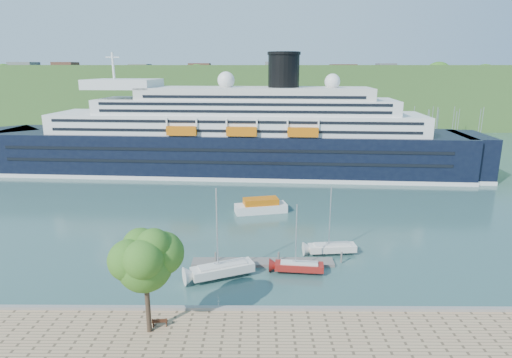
{
  "coord_description": "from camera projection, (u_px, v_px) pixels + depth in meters",
  "views": [
    {
      "loc": [
        3.09,
        -36.09,
        23.16
      ],
      "look_at": [
        2.62,
        30.0,
        5.88
      ],
      "focal_mm": 30.0,
      "sensor_mm": 36.0,
      "label": 1
    }
  ],
  "objects": [
    {
      "name": "tender_launch",
      "position": [
        261.0,
        205.0,
        70.35
      ],
      "size": [
        8.98,
        4.71,
        2.36
      ],
      "primitive_type": null,
      "rotation": [
        0.0,
        0.0,
        0.22
      ],
      "color": "#C5600B",
      "rests_on": "ground"
    },
    {
      "name": "sailboat_white_far",
      "position": [
        333.0,
        223.0,
        53.61
      ],
      "size": [
        6.78,
        2.48,
        8.57
      ],
      "primitive_type": null,
      "rotation": [
        0.0,
        0.0,
        0.1
      ],
      "color": "silver",
      "rests_on": "ground"
    },
    {
      "name": "sailboat_red",
      "position": [
        300.0,
        241.0,
        48.68
      ],
      "size": [
        6.33,
        2.34,
        7.99
      ],
      "primitive_type": null,
      "rotation": [
        0.0,
        0.0,
        -0.1
      ],
      "color": "maroon",
      "rests_on": "ground"
    },
    {
      "name": "quay_coping",
      "position": [
        226.0,
        308.0,
        40.31
      ],
      "size": [
        220.0,
        0.5,
        0.3
      ],
      "primitive_type": "cube",
      "color": "slate",
      "rests_on": "promenade"
    },
    {
      "name": "far_hillside",
      "position": [
        252.0,
        95.0,
        178.03
      ],
      "size": [
        400.0,
        50.0,
        24.0
      ],
      "primitive_type": "cube",
      "color": "#3E6126",
      "rests_on": "ground"
    },
    {
      "name": "promenade_tree",
      "position": [
        146.0,
        277.0,
        35.79
      ],
      "size": [
        6.19,
        6.19,
        10.25
      ],
      "primitive_type": null,
      "color": "#2E651A",
      "rests_on": "promenade"
    },
    {
      "name": "ground",
      "position": [
        226.0,
        318.0,
        40.79
      ],
      "size": [
        400.0,
        400.0,
        0.0
      ],
      "primitive_type": "plane",
      "color": "#2E5150",
      "rests_on": "ground"
    },
    {
      "name": "park_bench",
      "position": [
        160.0,
        321.0,
        37.73
      ],
      "size": [
        1.43,
        0.7,
        0.89
      ],
      "primitive_type": null,
      "rotation": [
        0.0,
        0.0,
        0.1
      ],
      "color": "#422313",
      "rests_on": "promenade"
    },
    {
      "name": "floating_pontoon",
      "position": [
        263.0,
        262.0,
        51.99
      ],
      "size": [
        17.2,
        2.25,
        0.38
      ],
      "primitive_type": null,
      "rotation": [
        0.0,
        0.0,
        0.01
      ],
      "color": "slate",
      "rests_on": "ground"
    },
    {
      "name": "cruise_ship",
      "position": [
        227.0,
        114.0,
        94.0
      ],
      "size": [
        118.74,
        25.2,
        26.46
      ],
      "primitive_type": null,
      "rotation": [
        0.0,
        0.0,
        -0.07
      ],
      "color": "black",
      "rests_on": "ground"
    },
    {
      "name": "sailboat_white_near",
      "position": [
        222.0,
        236.0,
        47.27
      ],
      "size": [
        8.1,
        5.1,
        10.17
      ],
      "primitive_type": null,
      "rotation": [
        0.0,
        0.0,
        0.4
      ],
      "color": "silver",
      "rests_on": "ground"
    }
  ]
}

